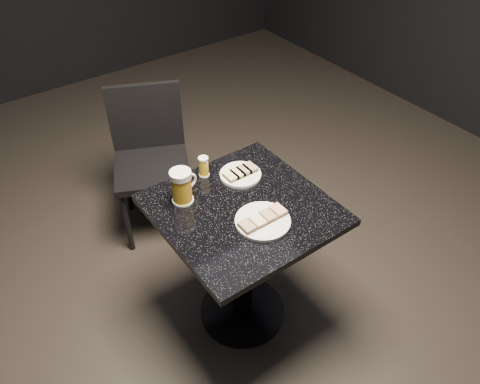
% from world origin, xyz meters
% --- Properties ---
extents(floor, '(6.00, 6.00, 0.00)m').
position_xyz_m(floor, '(0.00, 0.00, 0.00)').
color(floor, black).
rests_on(floor, ground).
extents(plate_large, '(0.23, 0.23, 0.01)m').
position_xyz_m(plate_large, '(0.01, -0.12, 0.76)').
color(plate_large, white).
rests_on(plate_large, table).
extents(plate_small, '(0.19, 0.19, 0.01)m').
position_xyz_m(plate_small, '(0.12, 0.18, 0.76)').
color(plate_small, white).
rests_on(plate_small, table).
extents(table, '(0.70, 0.70, 0.75)m').
position_xyz_m(table, '(0.00, 0.00, 0.51)').
color(table, black).
rests_on(table, floor).
extents(beer_mug, '(0.13, 0.09, 0.16)m').
position_xyz_m(beer_mug, '(-0.18, 0.18, 0.83)').
color(beer_mug, silver).
rests_on(beer_mug, table).
extents(beer_tumbler, '(0.05, 0.05, 0.10)m').
position_xyz_m(beer_tumbler, '(-0.02, 0.28, 0.80)').
color(beer_tumbler, silver).
rests_on(beer_tumbler, table).
extents(chair, '(0.56, 0.56, 0.88)m').
position_xyz_m(chair, '(-0.00, 0.91, 0.50)').
color(chair, black).
rests_on(chair, floor).
extents(canapes_on_plate_large, '(0.21, 0.07, 0.02)m').
position_xyz_m(canapes_on_plate_large, '(0.01, -0.12, 0.77)').
color(canapes_on_plate_large, '#4C3521').
rests_on(canapes_on_plate_large, plate_large).
extents(canapes_on_plate_small, '(0.16, 0.07, 0.02)m').
position_xyz_m(canapes_on_plate_small, '(0.12, 0.18, 0.77)').
color(canapes_on_plate_small, '#4C3521').
rests_on(canapes_on_plate_small, plate_small).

